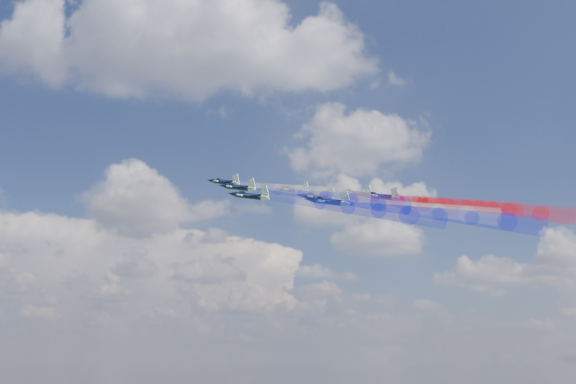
{
  "coord_description": "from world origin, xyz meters",
  "views": [
    {
      "loc": [
        -20.26,
        -146.68,
        133.71
      ],
      "look_at": [
        -17.21,
        -7.41,
        170.86
      ],
      "focal_mm": 39.11,
      "sensor_mm": 36.0,
      "label": 1
    }
  ],
  "objects": [
    {
      "name": "jet_lead",
      "position": [
        -32.95,
        4.98,
        176.7
      ],
      "size": [
        14.17,
        13.74,
        7.08
      ],
      "primitive_type": null,
      "rotation": [
        0.24,
        -0.2,
        0.91
      ],
      "color": "black"
    },
    {
      "name": "trail_lead",
      "position": [
        -14.8,
        -7.73,
        171.34
      ],
      "size": [
        31.06,
        23.95,
        12.63
      ],
      "primitive_type": null,
      "rotation": [
        0.24,
        -0.2,
        0.91
      ],
      "color": "white"
    },
    {
      "name": "jet_inner_left",
      "position": [
        -28.33,
        -12.78,
        170.45
      ],
      "size": [
        14.17,
        13.74,
        7.08
      ],
      "primitive_type": null,
      "rotation": [
        0.24,
        -0.2,
        0.91
      ],
      "color": "black"
    },
    {
      "name": "trail_inner_left",
      "position": [
        -10.18,
        -25.49,
        165.09
      ],
      "size": [
        31.06,
        23.95,
        12.63
      ],
      "primitive_type": null,
      "rotation": [
        0.24,
        -0.2,
        0.91
      ],
      "color": "#1B24E9"
    },
    {
      "name": "jet_inner_right",
      "position": [
        -15.82,
        2.84,
        174.07
      ],
      "size": [
        14.17,
        13.74,
        7.08
      ],
      "primitive_type": null,
      "rotation": [
        0.24,
        -0.2,
        0.91
      ],
      "color": "black"
    },
    {
      "name": "trail_inner_right",
      "position": [
        2.33,
        -9.87,
        168.72
      ],
      "size": [
        31.06,
        23.95,
        12.63
      ],
      "primitive_type": null,
      "rotation": [
        0.24,
        -0.2,
        0.91
      ],
      "color": "red"
    },
    {
      "name": "jet_outer_left",
      "position": [
        -25.28,
        -25.36,
        165.23
      ],
      "size": [
        14.17,
        13.74,
        7.08
      ],
      "primitive_type": null,
      "rotation": [
        0.24,
        -0.2,
        0.91
      ],
      "color": "black"
    },
    {
      "name": "trail_outer_left",
      "position": [
        -7.13,
        -38.07,
        159.87
      ],
      "size": [
        31.06,
        23.95,
        12.63
      ],
      "primitive_type": null,
      "rotation": [
        0.24,
        -0.2,
        0.91
      ],
      "color": "#1B24E9"
    },
    {
      "name": "jet_center_third",
      "position": [
        -10.75,
        -10.19,
        169.02
      ],
      "size": [
        14.17,
        13.74,
        7.08
      ],
      "primitive_type": null,
      "rotation": [
        0.24,
        -0.2,
        0.91
      ],
      "color": "black"
    },
    {
      "name": "trail_center_third",
      "position": [
        7.41,
        -22.9,
        163.66
      ],
      "size": [
        31.06,
        23.95,
        12.63
      ],
      "primitive_type": null,
      "rotation": [
        0.24,
        -0.2,
        0.91
      ],
      "color": "white"
    },
    {
      "name": "jet_outer_right",
      "position": [
        -0.27,
        4.58,
        173.86
      ],
      "size": [
        14.17,
        13.74,
        7.08
      ],
      "primitive_type": null,
      "rotation": [
        0.24,
        -0.2,
        0.91
      ],
      "color": "black"
    },
    {
      "name": "trail_outer_right",
      "position": [
        17.88,
        -8.14,
        168.5
      ],
      "size": [
        31.06,
        23.95,
        12.63
      ],
      "primitive_type": null,
      "rotation": [
        0.24,
        -0.2,
        0.91
      ],
      "color": "red"
    },
    {
      "name": "jet_rear_left",
      "position": [
        -9.66,
        -27.25,
        163.67
      ],
      "size": [
        14.17,
        13.74,
        7.08
      ],
      "primitive_type": null,
      "rotation": [
        0.24,
        -0.2,
        0.91
      ],
      "color": "black"
    },
    {
      "name": "trail_rear_left",
      "position": [
        8.49,
        -39.97,
        158.31
      ],
      "size": [
        31.06,
        23.95,
        12.63
      ],
      "primitive_type": null,
      "rotation": [
        0.24,
        -0.2,
        0.91
      ],
      "color": "#1B24E9"
    },
    {
      "name": "jet_rear_right",
      "position": [
        3.43,
        -10.56,
        169.17
      ],
      "size": [
        14.17,
        13.74,
        7.08
      ],
      "primitive_type": null,
      "rotation": [
        0.24,
        -0.2,
        0.91
      ],
      "color": "black"
    },
    {
      "name": "trail_rear_right",
      "position": [
        21.58,
        -23.27,
        163.81
      ],
      "size": [
        31.06,
        23.95,
        12.63
      ],
      "primitive_type": null,
      "rotation": [
        0.24,
        -0.2,
        0.91
      ],
      "color": "red"
    }
  ]
}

